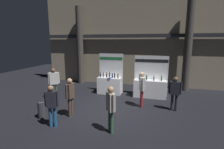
# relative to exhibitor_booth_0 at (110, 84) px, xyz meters

# --- Properties ---
(ground_plane) EXTENTS (26.83, 26.83, 0.00)m
(ground_plane) POSITION_rel_exhibitor_booth_0_xyz_m (0.83, -2.49, -0.62)
(ground_plane) COLOR black
(hall_colonnade) EXTENTS (13.41, 1.01, 6.51)m
(hall_colonnade) POSITION_rel_exhibitor_booth_0_xyz_m (0.83, 2.64, 2.59)
(hall_colonnade) COLOR gray
(hall_colonnade) RESTS_ON ground_plane
(exhibitor_booth_0) EXTENTS (1.51, 0.70, 2.46)m
(exhibitor_booth_0) POSITION_rel_exhibitor_booth_0_xyz_m (0.00, 0.00, 0.00)
(exhibitor_booth_0) COLOR white
(exhibitor_booth_0) RESTS_ON ground_plane
(exhibitor_booth_1) EXTENTS (1.93, 0.66, 2.38)m
(exhibitor_booth_1) POSITION_rel_exhibitor_booth_0_xyz_m (2.45, -0.04, -0.02)
(exhibitor_booth_1) COLOR white
(exhibitor_booth_1) RESTS_ON ground_plane
(trash_bin) EXTENTS (0.33, 0.33, 0.70)m
(trash_bin) POSITION_rel_exhibitor_booth_0_xyz_m (-1.76, -4.14, -0.27)
(trash_bin) COLOR #38383D
(trash_bin) RESTS_ON ground_plane
(visitor_0) EXTENTS (0.58, 0.29, 1.62)m
(visitor_0) POSITION_rel_exhibitor_booth_0_xyz_m (3.66, -1.78, 0.35)
(visitor_0) COLOR #23232D
(visitor_0) RESTS_ON ground_plane
(visitor_1) EXTENTS (0.38, 0.40, 1.70)m
(visitor_1) POSITION_rel_exhibitor_booth_0_xyz_m (1.37, -4.50, 0.37)
(visitor_1) COLOR #33563D
(visitor_1) RESTS_ON ground_plane
(visitor_2) EXTENTS (0.52, 0.31, 1.62)m
(visitor_2) POSITION_rel_exhibitor_booth_0_xyz_m (-0.87, -4.67, 0.33)
(visitor_2) COLOR navy
(visitor_2) RESTS_ON ground_plane
(visitor_3) EXTENTS (0.26, 0.51, 1.68)m
(visitor_3) POSITION_rel_exhibitor_booth_0_xyz_m (-0.69, -3.63, 0.36)
(visitor_3) COLOR #47382D
(visitor_3) RESTS_ON ground_plane
(visitor_4) EXTENTS (0.33, 0.57, 1.76)m
(visitor_4) POSITION_rel_exhibitor_booth_0_xyz_m (2.14, -1.71, 0.43)
(visitor_4) COLOR maroon
(visitor_4) RESTS_ON ground_plane
(visitor_5) EXTENTS (0.52, 0.42, 1.74)m
(visitor_5) POSITION_rel_exhibitor_booth_0_xyz_m (-2.73, -1.78, 0.42)
(visitor_5) COLOR #33563D
(visitor_5) RESTS_ON ground_plane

